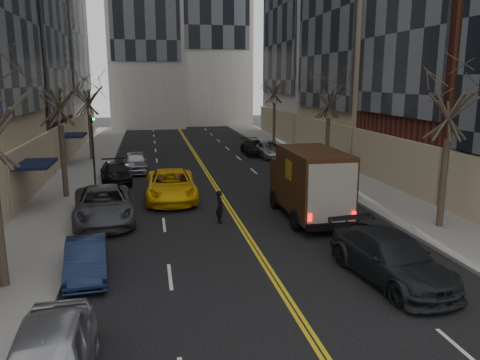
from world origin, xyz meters
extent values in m
cube|color=slate|center=(-9.00, 27.00, 0.07)|extent=(4.00, 66.00, 0.15)
cube|color=slate|center=(9.00, 27.00, 0.07)|extent=(4.00, 66.00, 0.15)
cube|color=black|center=(-10.00, 18.00, 2.40)|extent=(2.00, 3.00, 0.15)
cube|color=black|center=(-10.90, 18.00, 1.35)|extent=(0.20, 3.00, 2.50)
cube|color=black|center=(-10.00, 31.00, 2.40)|extent=(2.00, 3.00, 0.15)
cube|color=black|center=(-10.90, 31.00, 1.35)|extent=(0.20, 3.00, 2.50)
cylinder|color=#382D23|center=(-8.80, 20.00, 2.17)|extent=(0.30, 0.30, 4.05)
cylinder|color=#382D23|center=(-8.80, 33.00, 1.99)|extent=(0.30, 0.30, 3.69)
cylinder|color=#382D23|center=(8.80, 11.00, 2.13)|extent=(0.30, 0.30, 3.96)
cylinder|color=#382D23|center=(8.80, 25.00, 2.04)|extent=(0.30, 0.30, 3.78)
cylinder|color=#382D23|center=(8.80, 40.00, 2.22)|extent=(0.30, 0.30, 4.14)
cylinder|color=black|center=(-7.40, 22.00, 2.05)|extent=(0.12, 0.12, 3.80)
imported|color=black|center=(-7.40, 22.00, 4.40)|extent=(0.15, 0.18, 0.90)
sphere|color=#0CE526|center=(-7.25, 21.90, 4.35)|extent=(0.14, 0.14, 0.14)
cube|color=black|center=(3.48, 13.70, 0.54)|extent=(2.21, 6.32, 0.30)
cube|color=black|center=(3.49, 16.02, 1.53)|extent=(2.33, 1.69, 2.07)
cube|color=black|center=(3.47, 13.16, 1.97)|extent=(2.40, 4.85, 2.96)
cube|color=black|center=(3.46, 10.67, 0.54)|extent=(2.27, 0.19, 0.30)
cube|color=red|center=(2.47, 10.65, 0.99)|extent=(0.18, 0.06, 0.34)
cube|color=red|center=(4.44, 10.64, 0.99)|extent=(0.18, 0.06, 0.34)
cube|color=gold|center=(2.27, 13.22, 2.56)|extent=(0.05, 0.89, 0.89)
cube|color=gold|center=(4.68, 13.20, 2.56)|extent=(0.05, 0.89, 0.89)
cylinder|color=black|center=(2.33, 15.78, 0.47)|extent=(0.28, 0.95, 0.95)
cylinder|color=black|center=(4.65, 15.76, 0.47)|extent=(0.28, 0.95, 0.95)
cylinder|color=black|center=(2.30, 12.03, 0.47)|extent=(0.28, 0.95, 0.95)
cylinder|color=black|center=(4.63, 12.02, 0.47)|extent=(0.28, 0.95, 0.95)
imported|color=black|center=(3.83, 6.33, 0.79)|extent=(2.87, 5.70, 1.59)
cube|color=black|center=(3.83, 7.12, 1.45)|extent=(0.13, 0.04, 0.09)
cube|color=blue|center=(3.83, 7.09, 1.45)|extent=(0.10, 0.01, 0.06)
imported|color=#EBB009|center=(-2.92, 18.67, 0.83)|extent=(2.82, 5.98, 1.65)
imported|color=black|center=(-0.87, 13.82, 0.78)|extent=(0.44, 0.61, 1.57)
imported|color=#121C38|center=(-6.30, 8.59, 0.63)|extent=(1.69, 3.96, 1.27)
imported|color=#44454B|center=(-6.30, 15.10, 0.81)|extent=(3.30, 6.11, 1.63)
imported|color=black|center=(-6.30, 23.83, 0.67)|extent=(2.42, 4.82, 1.34)
imported|color=#96979D|center=(-5.10, 27.34, 0.74)|extent=(1.93, 4.42, 1.48)
imported|color=#4D5155|center=(6.30, 20.52, 0.78)|extent=(2.12, 4.86, 1.55)
imported|color=#A0A1A7|center=(6.30, 31.91, 0.69)|extent=(2.63, 5.12, 1.38)
imported|color=black|center=(5.21, 33.74, 0.66)|extent=(1.89, 4.58, 1.32)
camera|label=1|loc=(-3.99, -7.27, 6.67)|focal=35.00mm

